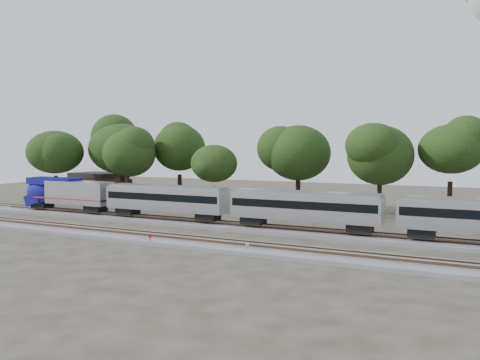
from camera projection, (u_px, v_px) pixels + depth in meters
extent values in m
plane|color=#383328|center=(172.00, 233.00, 51.59)|extent=(160.00, 160.00, 0.00)
cube|color=slate|center=(200.00, 224.00, 56.97)|extent=(160.00, 5.00, 0.40)
cube|color=brown|center=(197.00, 221.00, 56.30)|extent=(160.00, 0.08, 0.15)
cube|color=brown|center=(203.00, 219.00, 57.59)|extent=(160.00, 0.08, 0.15)
cube|color=slate|center=(150.00, 238.00, 47.98)|extent=(160.00, 5.00, 0.40)
cube|color=brown|center=(146.00, 235.00, 47.31)|extent=(160.00, 0.08, 0.15)
cube|color=brown|center=(154.00, 232.00, 48.60)|extent=(160.00, 0.08, 0.15)
cube|color=silver|center=(79.00, 193.00, 65.19)|extent=(10.21, 2.89, 3.18)
ellipsoid|color=navy|center=(42.00, 192.00, 68.37)|extent=(5.20, 3.01, 4.43)
cube|color=navy|center=(54.00, 181.00, 67.13)|extent=(8.19, 2.83, 0.96)
cube|color=black|center=(44.00, 186.00, 68.10)|extent=(0.43, 2.22, 1.26)
cube|color=#B01B3B|center=(73.00, 198.00, 65.75)|extent=(12.53, 2.93, 0.17)
cube|color=black|center=(43.00, 204.00, 68.43)|extent=(2.51, 2.12, 0.87)
cube|color=black|center=(96.00, 208.00, 64.06)|extent=(2.51, 2.12, 0.87)
cube|color=silver|center=(166.00, 199.00, 58.89)|extent=(16.77, 2.89, 2.89)
cube|color=black|center=(166.00, 196.00, 58.87)|extent=(16.19, 2.94, 0.87)
cube|color=gray|center=(166.00, 187.00, 58.79)|extent=(16.38, 2.31, 0.34)
cube|color=black|center=(128.00, 211.00, 61.65)|extent=(2.51, 2.12, 0.87)
cube|color=black|center=(208.00, 216.00, 56.40)|extent=(2.51, 2.12, 0.87)
cube|color=silver|center=(304.00, 206.00, 51.05)|extent=(16.77, 2.89, 2.89)
cube|color=black|center=(304.00, 204.00, 51.03)|extent=(16.19, 2.94, 0.87)
cube|color=gray|center=(304.00, 193.00, 50.95)|extent=(16.38, 2.31, 0.34)
cube|color=black|center=(253.00, 220.00, 53.81)|extent=(2.51, 2.12, 0.87)
cube|color=black|center=(360.00, 228.00, 48.56)|extent=(2.51, 2.12, 0.87)
cube|color=black|center=(422.00, 232.00, 45.96)|extent=(2.51, 2.12, 0.87)
cylinder|color=#512D19|center=(150.00, 241.00, 45.13)|extent=(0.07, 0.07, 1.00)
cylinder|color=#A10B17|center=(150.00, 236.00, 45.09)|extent=(0.35, 0.12, 0.36)
cylinder|color=#512D19|center=(247.00, 249.00, 41.76)|extent=(0.06, 0.06, 0.83)
cylinder|color=silver|center=(247.00, 245.00, 41.73)|extent=(0.29, 0.11, 0.30)
cube|color=#512D19|center=(193.00, 247.00, 43.72)|extent=(0.53, 0.35, 0.30)
cube|color=brown|center=(99.00, 187.00, 89.09)|extent=(10.34, 7.86, 3.83)
cube|color=black|center=(99.00, 175.00, 88.93)|extent=(10.57, 8.08, 0.86)
cylinder|color=black|center=(56.00, 189.00, 80.00)|extent=(0.70, 0.70, 4.67)
ellipsoid|color=black|center=(55.00, 152.00, 79.56)|extent=(8.81, 8.81, 7.48)
cylinder|color=black|center=(122.00, 188.00, 80.81)|extent=(0.70, 0.70, 4.96)
ellipsoid|color=black|center=(122.00, 149.00, 80.34)|extent=(9.35, 9.35, 7.95)
cylinder|color=black|center=(130.00, 194.00, 72.03)|extent=(0.70, 0.70, 4.59)
ellipsoid|color=black|center=(129.00, 154.00, 71.59)|extent=(8.66, 8.66, 7.36)
cylinder|color=black|center=(180.00, 190.00, 76.36)|extent=(0.70, 0.70, 5.08)
ellipsoid|color=black|center=(179.00, 148.00, 75.88)|extent=(9.57, 9.57, 8.14)
cylinder|color=black|center=(214.00, 200.00, 67.65)|extent=(0.70, 0.70, 3.87)
ellipsoid|color=black|center=(214.00, 163.00, 67.28)|extent=(7.29, 7.29, 6.20)
cylinder|color=black|center=(298.00, 195.00, 69.81)|extent=(0.70, 0.70, 4.67)
ellipsoid|color=black|center=(298.00, 153.00, 69.36)|extent=(8.80, 8.80, 7.48)
cylinder|color=black|center=(379.00, 201.00, 63.08)|extent=(0.70, 0.70, 4.54)
ellipsoid|color=black|center=(380.00, 155.00, 62.65)|extent=(8.56, 8.56, 7.27)
cylinder|color=black|center=(450.00, 200.00, 61.84)|extent=(0.70, 0.70, 4.99)
ellipsoid|color=black|center=(451.00, 149.00, 61.37)|extent=(9.41, 9.41, 8.00)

